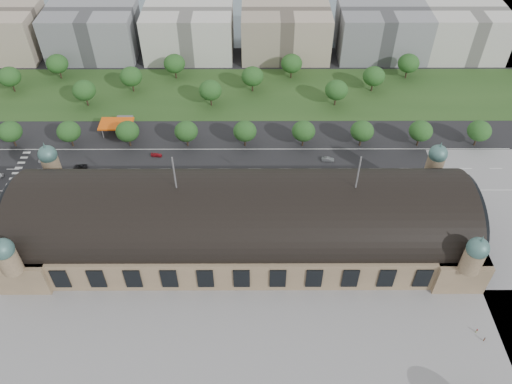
{
  "coord_description": "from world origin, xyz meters",
  "views": [
    {
      "loc": [
        4.14,
        -111.6,
        129.89
      ],
      "look_at": [
        4.45,
        10.03,
        14.0
      ],
      "focal_mm": 35.0,
      "sensor_mm": 36.0,
      "label": 1
    }
  ],
  "objects_px": {
    "parked_car_0": "(94,197)",
    "pedestrian_1": "(484,339)",
    "parked_car_3": "(72,192)",
    "traffic_car_2": "(80,167)",
    "traffic_car_1": "(44,161)",
    "parked_car_6": "(196,195)",
    "petrol_station": "(121,123)",
    "parked_car_1": "(69,197)",
    "traffic_car_3": "(157,155)",
    "parked_car_2": "(133,190)",
    "traffic_car_6": "(457,172)",
    "traffic_car_5": "(328,159)",
    "traffic_car_4": "(280,185)",
    "bus_east": "(293,184)",
    "parked_car_5": "(124,196)",
    "bus_west": "(183,185)",
    "parked_car_4": "(177,193)",
    "bus_mid": "(306,181)",
    "pedestrian_0": "(477,331)"
  },
  "relations": [
    {
      "from": "parked_car_0",
      "to": "pedestrian_1",
      "type": "bearing_deg",
      "value": 32.83
    },
    {
      "from": "parked_car_3",
      "to": "traffic_car_2",
      "type": "bearing_deg",
      "value": 157.03
    },
    {
      "from": "traffic_car_1",
      "to": "traffic_car_2",
      "type": "distance_m",
      "value": 15.96
    },
    {
      "from": "parked_car_6",
      "to": "pedestrian_1",
      "type": "height_order",
      "value": "pedestrian_1"
    },
    {
      "from": "parked_car_0",
      "to": "traffic_car_1",
      "type": "bearing_deg",
      "value": -162.04
    },
    {
      "from": "petrol_station",
      "to": "parked_car_1",
      "type": "relative_size",
      "value": 2.67
    },
    {
      "from": "petrol_station",
      "to": "traffic_car_3",
      "type": "distance_m",
      "value": 26.31
    },
    {
      "from": "traffic_car_3",
      "to": "parked_car_2",
      "type": "distance_m",
      "value": 21.85
    },
    {
      "from": "traffic_car_6",
      "to": "parked_car_3",
      "type": "xyz_separation_m",
      "value": [
        -148.14,
        -10.74,
        0.12
      ]
    },
    {
      "from": "traffic_car_2",
      "to": "parked_car_6",
      "type": "xyz_separation_m",
      "value": [
        47.25,
        -16.43,
        -0.02
      ]
    },
    {
      "from": "parked_car_1",
      "to": "parked_car_3",
      "type": "xyz_separation_m",
      "value": [
        0.33,
        2.82,
        0.09
      ]
    },
    {
      "from": "traffic_car_5",
      "to": "parked_car_6",
      "type": "height_order",
      "value": "traffic_car_5"
    },
    {
      "from": "traffic_car_3",
      "to": "pedestrian_1",
      "type": "bearing_deg",
      "value": -123.66
    },
    {
      "from": "parked_car_0",
      "to": "parked_car_2",
      "type": "relative_size",
      "value": 1.01
    },
    {
      "from": "traffic_car_4",
      "to": "pedestrian_1",
      "type": "height_order",
      "value": "pedestrian_1"
    },
    {
      "from": "pedestrian_1",
      "to": "bus_east",
      "type": "bearing_deg",
      "value": 74.95
    },
    {
      "from": "traffic_car_6",
      "to": "parked_car_0",
      "type": "height_order",
      "value": "parked_car_0"
    },
    {
      "from": "traffic_car_3",
      "to": "parked_car_5",
      "type": "distance_m",
      "value": 25.71
    },
    {
      "from": "bus_west",
      "to": "parked_car_5",
      "type": "bearing_deg",
      "value": 99.1
    },
    {
      "from": "traffic_car_1",
      "to": "traffic_car_6",
      "type": "distance_m",
      "value": 164.19
    },
    {
      "from": "traffic_car_1",
      "to": "parked_car_0",
      "type": "relative_size",
      "value": 0.92
    },
    {
      "from": "traffic_car_3",
      "to": "parked_car_0",
      "type": "distance_m",
      "value": 31.51
    },
    {
      "from": "parked_car_0",
      "to": "parked_car_3",
      "type": "relative_size",
      "value": 1.03
    },
    {
      "from": "traffic_car_2",
      "to": "parked_car_6",
      "type": "bearing_deg",
      "value": 65.96
    },
    {
      "from": "traffic_car_1",
      "to": "parked_car_4",
      "type": "relative_size",
      "value": 0.98
    },
    {
      "from": "traffic_car_2",
      "to": "parked_car_4",
      "type": "distance_m",
      "value": 42.82
    },
    {
      "from": "traffic_car_6",
      "to": "parked_car_0",
      "type": "xyz_separation_m",
      "value": [
        -139.03,
        -13.47,
        0.11
      ]
    },
    {
      "from": "parked_car_5",
      "to": "bus_mid",
      "type": "bearing_deg",
      "value": 66.78
    },
    {
      "from": "parked_car_0",
      "to": "traffic_car_3",
      "type": "bearing_deg",
      "value": 109.37
    },
    {
      "from": "traffic_car_2",
      "to": "parked_car_4",
      "type": "xyz_separation_m",
      "value": [
        39.98,
        -15.33,
        0.02
      ]
    },
    {
      "from": "petrol_station",
      "to": "parked_car_1",
      "type": "distance_m",
      "value": 45.39
    },
    {
      "from": "pedestrian_0",
      "to": "parked_car_5",
      "type": "bearing_deg",
      "value": 154.36
    },
    {
      "from": "parked_car_3",
      "to": "bus_west",
      "type": "distance_m",
      "value": 41.88
    },
    {
      "from": "parked_car_0",
      "to": "parked_car_1",
      "type": "bearing_deg",
      "value": -121.4
    },
    {
      "from": "parked_car_0",
      "to": "pedestrian_1",
      "type": "height_order",
      "value": "pedestrian_1"
    },
    {
      "from": "traffic_car_2",
      "to": "traffic_car_4",
      "type": "distance_m",
      "value": 79.58
    },
    {
      "from": "traffic_car_6",
      "to": "parked_car_1",
      "type": "xyz_separation_m",
      "value": [
        -148.47,
        -13.56,
        0.03
      ]
    },
    {
      "from": "parked_car_3",
      "to": "pedestrian_0",
      "type": "xyz_separation_m",
      "value": [
        133.35,
        -59.04,
        -0.03
      ]
    },
    {
      "from": "traffic_car_3",
      "to": "bus_east",
      "type": "distance_m",
      "value": 57.69
    },
    {
      "from": "parked_car_2",
      "to": "pedestrian_0",
      "type": "distance_m",
      "value": 125.49
    },
    {
      "from": "parked_car_6",
      "to": "pedestrian_1",
      "type": "distance_m",
      "value": 106.24
    },
    {
      "from": "bus_west",
      "to": "parked_car_1",
      "type": "bearing_deg",
      "value": 93.19
    },
    {
      "from": "traffic_car_6",
      "to": "traffic_car_3",
      "type": "bearing_deg",
      "value": -92.77
    },
    {
      "from": "pedestrian_0",
      "to": "pedestrian_1",
      "type": "relative_size",
      "value": 0.91
    },
    {
      "from": "bus_east",
      "to": "pedestrian_0",
      "type": "xyz_separation_m",
      "value": [
        50.12,
        -61.84,
        -1.1
      ]
    },
    {
      "from": "traffic_car_3",
      "to": "parked_car_4",
      "type": "bearing_deg",
      "value": -149.89
    },
    {
      "from": "petrol_station",
      "to": "parked_car_4",
      "type": "height_order",
      "value": "petrol_station"
    },
    {
      "from": "traffic_car_2",
      "to": "parked_car_2",
      "type": "xyz_separation_m",
      "value": [
        23.42,
        -13.69,
        -0.04
      ]
    },
    {
      "from": "traffic_car_5",
      "to": "pedestrian_1",
      "type": "bearing_deg",
      "value": -149.13
    },
    {
      "from": "parked_car_2",
      "to": "bus_mid",
      "type": "bearing_deg",
      "value": 72.71
    }
  ]
}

